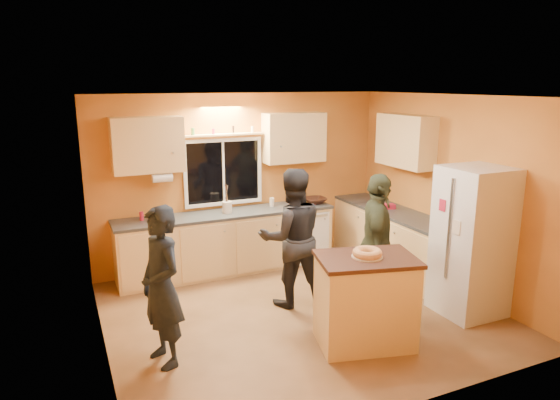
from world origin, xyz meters
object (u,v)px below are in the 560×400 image
person_left (162,287)px  person_center (292,238)px  island (365,300)px  person_right (376,243)px  refrigerator (472,242)px

person_left → person_center: bearing=97.2°
island → person_right: (0.59, 0.66, 0.35)m
person_center → person_right: bearing=157.1°
person_left → person_right: 2.62m
person_left → person_right: size_ratio=0.95×
refrigerator → island: 1.64m
person_center → refrigerator: bearing=159.7°
person_left → refrigerator: bearing=68.9°
person_center → island: bearing=113.0°
island → person_right: 0.96m
person_center → person_right: size_ratio=1.02×
refrigerator → person_left: refrigerator is taller
refrigerator → person_center: refrigerator is taller
refrigerator → person_center: 2.16m
person_left → person_right: bearing=78.3°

